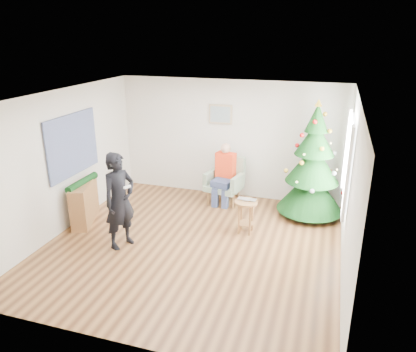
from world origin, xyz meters
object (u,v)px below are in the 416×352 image
(christmas_tree, at_px, (313,165))
(console, at_px, (84,203))
(armchair, at_px, (225,186))
(stool, at_px, (246,217))
(standing_man, at_px, (120,201))

(christmas_tree, distance_m, console, 4.54)
(armchair, relative_size, console, 1.00)
(christmas_tree, xyz_separation_m, stool, (-1.08, -1.14, -0.75))
(standing_man, bearing_deg, console, 84.67)
(armchair, xyz_separation_m, console, (-2.36, -1.79, 0.03))
(stool, distance_m, armchair, 1.51)
(console, bearing_deg, armchair, 18.54)
(stool, height_order, console, console)
(stool, xyz_separation_m, standing_man, (-1.96, -1.11, 0.52))
(armchair, bearing_deg, christmas_tree, 5.87)
(console, bearing_deg, stool, -9.82)
(armchair, height_order, console, armchair)
(stool, relative_size, console, 0.63)
(armchair, bearing_deg, standing_man, -105.45)
(stool, height_order, standing_man, standing_man)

